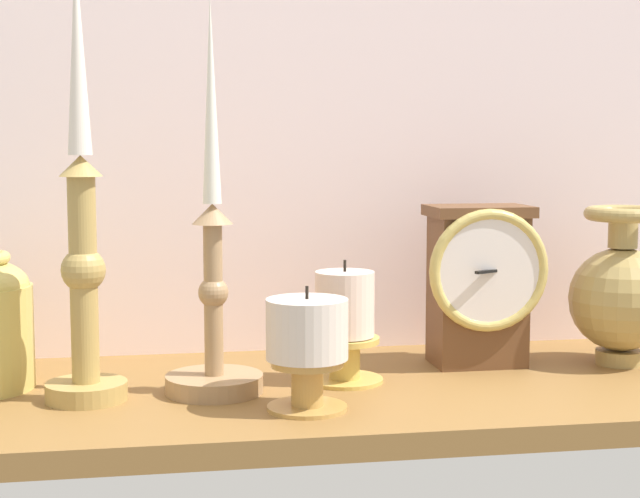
# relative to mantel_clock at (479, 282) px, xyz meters

# --- Properties ---
(ground_plane) EXTENTS (1.00, 0.36, 0.02)m
(ground_plane) POSITION_rel_mantel_clock_xyz_m (-0.17, -0.06, -0.11)
(ground_plane) COLOR brown
(back_wall) EXTENTS (1.20, 0.02, 0.65)m
(back_wall) POSITION_rel_mantel_clock_xyz_m (-0.17, 0.13, 0.23)
(back_wall) COLOR white
(back_wall) RESTS_ON ground_plane
(mantel_clock) EXTENTS (0.13, 0.09, 0.18)m
(mantel_clock) POSITION_rel_mantel_clock_xyz_m (0.00, 0.00, 0.00)
(mantel_clock) COLOR brown
(mantel_clock) RESTS_ON ground_plane
(candlestick_tall_left) EXTENTS (0.08, 0.08, 0.43)m
(candlestick_tall_left) POSITION_rel_mantel_clock_xyz_m (-0.42, -0.08, 0.05)
(candlestick_tall_left) COLOR tan
(candlestick_tall_left) RESTS_ON ground_plane
(candlestick_tall_center) EXTENTS (0.10, 0.10, 0.39)m
(candlestick_tall_center) POSITION_rel_mantel_clock_xyz_m (-0.30, -0.07, 0.00)
(candlestick_tall_center) COLOR #A27F57
(candlestick_tall_center) RESTS_ON ground_plane
(brass_vase_bulbous) EXTENTS (0.11, 0.11, 0.18)m
(brass_vase_bulbous) POSITION_rel_mantel_clock_xyz_m (0.16, -0.02, -0.01)
(brass_vase_bulbous) COLOR #A68B4E
(brass_vase_bulbous) RESTS_ON ground_plane
(pillar_candle_front) EXTENTS (0.08, 0.08, 0.12)m
(pillar_candle_front) POSITION_rel_mantel_clock_xyz_m (-0.22, -0.15, -0.03)
(pillar_candle_front) COLOR #BA8D46
(pillar_candle_front) RESTS_ON ground_plane
(pillar_candle_near_clock) EXTENTS (0.08, 0.08, 0.13)m
(pillar_candle_near_clock) POSITION_rel_mantel_clock_xyz_m (-0.16, -0.05, -0.03)
(pillar_candle_near_clock) COLOR gold
(pillar_candle_near_clock) RESTS_ON ground_plane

